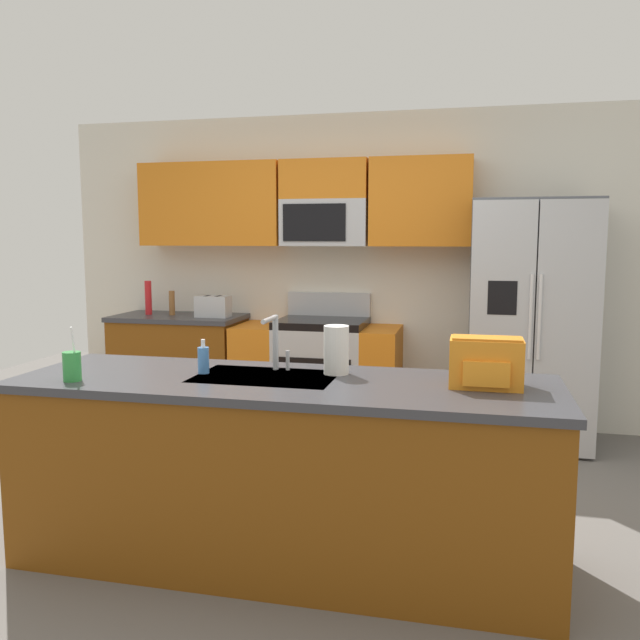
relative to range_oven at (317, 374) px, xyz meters
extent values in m
plane|color=#66605B|center=(0.27, -1.80, -0.44)|extent=(9.00, 9.00, 0.00)
cube|color=silver|center=(0.27, 0.35, 0.86)|extent=(5.20, 0.10, 2.60)
cube|color=orange|center=(-1.23, 0.14, 1.41)|extent=(0.70, 0.32, 0.70)
cube|color=orange|center=(-0.61, 0.14, 1.41)|extent=(0.54, 0.32, 0.70)
cube|color=orange|center=(0.82, 0.14, 1.41)|extent=(0.80, 0.32, 0.70)
cube|color=#B7BABF|center=(0.04, 0.14, 1.25)|extent=(0.72, 0.32, 0.38)
cube|color=black|center=(-0.02, -0.03, 1.25)|extent=(0.52, 0.01, 0.30)
cube|color=orange|center=(0.04, 0.14, 1.60)|extent=(0.72, 0.32, 0.32)
cube|color=brown|center=(-1.24, 0.00, -0.01)|extent=(1.08, 0.60, 0.86)
cube|color=#38383D|center=(-1.24, 0.00, 0.44)|extent=(1.11, 0.63, 0.04)
cube|color=#B7BABF|center=(0.04, 0.00, -0.02)|extent=(0.72, 0.60, 0.84)
cube|color=black|center=(0.04, -0.31, 0.01)|extent=(0.60, 0.01, 0.36)
cube|color=black|center=(0.04, 0.00, 0.43)|extent=(0.72, 0.60, 0.06)
cube|color=#B7BABF|center=(0.04, 0.27, 0.56)|extent=(0.72, 0.06, 0.20)
cube|color=orange|center=(-0.50, 0.00, -0.02)|extent=(0.36, 0.60, 0.84)
cube|color=orange|center=(0.54, 0.00, -0.02)|extent=(0.28, 0.60, 0.84)
cube|color=#4C4F54|center=(1.67, -0.05, 0.48)|extent=(0.90, 0.70, 1.85)
cube|color=#B7BABF|center=(1.45, -0.42, 0.48)|extent=(0.44, 0.04, 1.81)
cube|color=#B7BABF|center=(1.90, -0.42, 0.48)|extent=(0.44, 0.04, 1.81)
cylinder|color=silver|center=(1.64, -0.45, 0.57)|extent=(0.02, 0.02, 0.60)
cylinder|color=silver|center=(1.70, -0.45, 0.57)|extent=(0.02, 0.02, 0.60)
cube|color=black|center=(1.45, -0.44, 0.70)|extent=(0.20, 0.00, 0.24)
cube|color=brown|center=(0.38, -2.28, -0.01)|extent=(2.54, 0.79, 0.86)
cube|color=#38383D|center=(0.38, -2.28, 0.44)|extent=(2.58, 0.83, 0.04)
cube|color=#B7BABF|center=(0.28, -2.23, 0.44)|extent=(0.68, 0.44, 0.03)
cube|color=#B7BABF|center=(-0.90, -0.05, 0.55)|extent=(0.28, 0.16, 0.18)
cube|color=black|center=(-0.95, -0.05, 0.63)|extent=(0.03, 0.11, 0.01)
cube|color=black|center=(-0.85, -0.05, 0.63)|extent=(0.03, 0.11, 0.01)
cylinder|color=brown|center=(-1.30, 0.00, 0.56)|extent=(0.05, 0.05, 0.21)
cylinder|color=red|center=(-1.52, -0.01, 0.60)|extent=(0.06, 0.06, 0.29)
cylinder|color=#B7BABF|center=(0.28, -2.06, 0.60)|extent=(0.03, 0.03, 0.28)
cylinder|color=#B7BABF|center=(0.28, -2.16, 0.73)|extent=(0.02, 0.20, 0.02)
cylinder|color=#B7BABF|center=(0.34, -2.06, 0.51)|extent=(0.02, 0.02, 0.10)
cylinder|color=green|center=(-0.58, -2.54, 0.53)|extent=(0.08, 0.08, 0.14)
cylinder|color=white|center=(-0.57, -2.54, 0.65)|extent=(0.01, 0.03, 0.14)
cylinder|color=#4C8CD8|center=(-0.05, -2.23, 0.52)|extent=(0.06, 0.06, 0.13)
cylinder|color=white|center=(-0.05, -2.23, 0.61)|extent=(0.02, 0.02, 0.04)
cylinder|color=white|center=(0.59, -2.10, 0.58)|extent=(0.12, 0.12, 0.24)
cube|color=orange|center=(1.31, -2.22, 0.57)|extent=(0.32, 0.20, 0.22)
cube|color=#C7701A|center=(1.31, -2.24, 0.67)|extent=(0.30, 0.14, 0.03)
cube|color=orange|center=(1.31, -2.33, 0.54)|extent=(0.20, 0.03, 0.11)
camera|label=1|loc=(1.24, -5.21, 1.13)|focal=36.74mm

